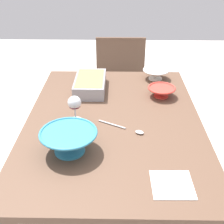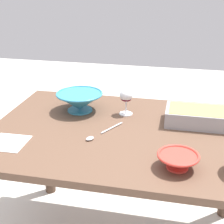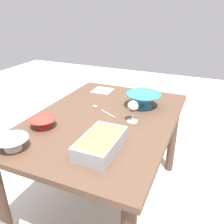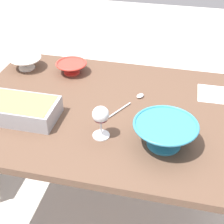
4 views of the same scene
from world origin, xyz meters
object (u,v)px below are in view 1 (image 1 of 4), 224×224
Objects in this scene: serving_bowl at (162,91)px; small_bowl at (156,73)px; casserole_dish at (90,83)px; serving_spoon at (129,129)px; dining_table at (114,136)px; napkin at (172,185)px; chair at (120,85)px; wine_glass at (75,105)px; mixing_bowl at (69,141)px.

small_bowl is at bearing 1.73° from serving_bowl.
casserole_dish is 1.37× the size of serving_spoon.
dining_table is at bearing 152.50° from small_bowl.
small_bowl is (0.18, -0.44, -0.01)m from casserole_dish.
small_bowl is at bearing -67.48° from casserole_dish.
serving_bowl is at bearing -3.71° from napkin.
napkin is (-1.54, -0.20, 0.28)m from chair.
chair is 5.09× the size of serving_bowl.
napkin is (-0.39, -0.16, -0.01)m from serving_spoon.
chair is 0.86m from serving_bowl.
wine_glass reaches higher than serving_spoon.
serving_bowl is (-0.27, -0.01, -0.00)m from small_bowl.
mixing_bowl is 0.50m from napkin.
dining_table is 0.43m from serving_bowl.
wine_glass is 0.32m from serving_spoon.
small_bowl reaches higher than serving_spoon.
napkin is at bearing -157.74° from serving_spoon.
wine_glass is 0.66m from napkin.
mixing_bowl is at bearing 149.93° from small_bowl.
chair reaches higher than mixing_bowl.
dining_table is at bearing -34.60° from mixing_bowl.
serving_bowl is at bearing -46.56° from dining_table.
casserole_dish reaches higher than small_bowl.
napkin is at bearing -154.18° from dining_table.
casserole_dish is 1.98× the size of napkin.
mixing_bowl is (-0.29, 0.20, 0.17)m from dining_table.
wine_glass is 0.57× the size of mixing_bowl.
serving_spoon is at bearing -153.23° from casserole_dish.
napkin is (-0.50, -0.24, 0.12)m from dining_table.
wine_glass is 0.62× the size of serving_spoon.
dining_table is 0.57m from napkin.
serving_spoon is (-0.09, -0.29, -0.10)m from wine_glass.
wine_glass is at bearing 1.20° from mixing_bowl.
serving_bowl is 1.03× the size of napkin.
serving_bowl is 0.78m from napkin.
serving_bowl is (-0.09, -0.45, -0.01)m from casserole_dish.
mixing_bowl reaches higher than small_bowl.
casserole_dish is (-0.67, 0.20, 0.32)m from chair.
mixing_bowl is (-0.27, -0.01, -0.04)m from wine_glass.
dining_table is 9.04× the size of wine_glass.
wine_glass is 0.59m from serving_bowl.
chair reaches higher than small_bowl.
wine_glass reaches higher than chair.
serving_bowl is at bearing -40.99° from mixing_bowl.
casserole_dish is (0.37, 0.16, 0.16)m from dining_table.
dining_table is 1.05m from chair.
chair is (1.04, -0.05, -0.16)m from dining_table.
dining_table is 4.08× the size of casserole_dish.
mixing_bowl is 0.97m from small_bowl.
casserole_dish is at bearing -3.74° from mixing_bowl.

